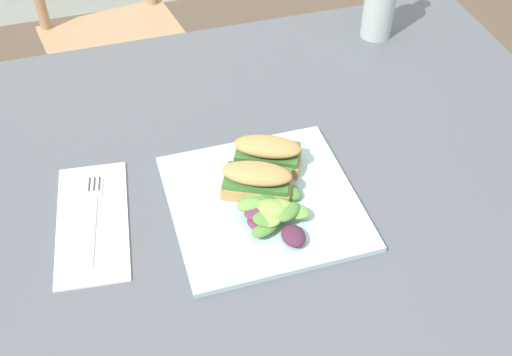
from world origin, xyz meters
The scene contains 9 objects.
dining_table centered at (0.09, 0.05, 0.62)m, with size 1.22×0.94×0.74m.
chair_wooden_far centered at (-0.06, 1.02, 0.45)m, with size 0.46×0.46×0.87m.
plate_lunch centered at (0.08, -0.01, 0.74)m, with size 0.29×0.29×0.01m, color silver.
sandwich_half_front centered at (0.08, 0.01, 0.78)m, with size 0.12×0.10×0.06m.
sandwich_half_back centered at (0.11, 0.06, 0.78)m, with size 0.12×0.10×0.06m.
salad_mixed_greens centered at (0.08, -0.05, 0.77)m, with size 0.12×0.14×0.03m.
napkin_folded centered at (-0.18, 0.03, 0.74)m, with size 0.11×0.25×0.00m, color white.
fork_on_napkin centered at (-0.18, 0.04, 0.75)m, with size 0.05×0.19×0.00m.
bottle_cold_brew centered at (0.46, 0.39, 0.82)m, with size 0.06×0.06×0.22m.
Camera 1 is at (-0.13, -0.67, 1.48)m, focal length 44.62 mm.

